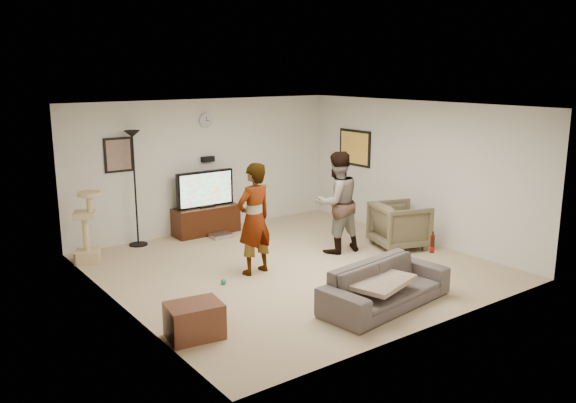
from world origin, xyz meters
TOP-DOWN VIEW (x-y plane):
  - floor at (0.00, 0.00)m, footprint 5.50×5.50m
  - ceiling at (0.00, 0.00)m, footprint 5.50×5.50m
  - wall_back at (0.00, 2.75)m, footprint 5.50×0.04m
  - wall_front at (0.00, -2.75)m, footprint 5.50×0.04m
  - wall_left at (-2.75, 0.00)m, footprint 0.04×5.50m
  - wall_right at (2.75, 0.00)m, footprint 0.04×5.50m
  - wall_clock at (0.00, 2.72)m, footprint 0.26×0.04m
  - wall_speaker at (0.00, 2.69)m, footprint 0.25×0.10m
  - picture_back at (-1.70, 2.73)m, footprint 0.42×0.03m
  - picture_right at (2.73, 1.60)m, footprint 0.03×0.78m
  - tv_stand at (-0.17, 2.50)m, footprint 1.25×0.45m
  - console_box at (-0.09, 2.11)m, footprint 0.40×0.30m
  - tv at (-0.17, 2.50)m, footprint 1.14×0.08m
  - tv_screen at (-0.17, 2.46)m, footprint 1.05×0.01m
  - floor_lamp at (-1.51, 2.55)m, footprint 0.32×0.32m
  - cat_tree at (-2.53, 2.13)m, footprint 0.49×0.49m
  - person_left at (-0.64, 0.11)m, footprint 0.67×0.49m
  - person_right at (1.07, 0.20)m, footprint 0.89×0.72m
  - sofa at (0.05, -1.96)m, footprint 2.00×0.99m
  - throw_blanket at (-0.12, -1.96)m, footprint 1.06×0.93m
  - beer_bottle at (0.93, -1.96)m, footprint 0.06×0.06m
  - armchair at (2.12, -0.25)m, footprint 1.08×1.06m
  - side_table at (-2.40, -1.32)m, footprint 0.68×0.55m
  - toy_ball at (-1.27, -0.04)m, footprint 0.08×0.08m

SIDE VIEW (x-z plane):
  - floor at x=0.00m, z-range -0.02..0.00m
  - console_box at x=-0.09m, z-range 0.00..0.07m
  - toy_ball at x=-1.27m, z-range 0.00..0.08m
  - side_table at x=-2.40m, z-range 0.00..0.41m
  - tv_stand at x=-0.17m, z-range 0.00..0.52m
  - sofa at x=0.05m, z-range 0.00..0.56m
  - throw_blanket at x=-0.12m, z-range 0.35..0.41m
  - armchair at x=2.12m, z-range 0.00..0.79m
  - cat_tree at x=-2.53m, z-range 0.00..1.16m
  - beer_bottle at x=0.93m, z-range 0.56..0.81m
  - person_left at x=-0.64m, z-range 0.00..1.70m
  - person_right at x=1.07m, z-range 0.00..1.72m
  - tv at x=-0.17m, z-range 0.52..1.20m
  - tv_screen at x=-0.17m, z-range 0.56..1.16m
  - floor_lamp at x=-1.51m, z-range 0.00..2.02m
  - wall_back at x=0.00m, z-range 0.00..2.50m
  - wall_front at x=0.00m, z-range 0.00..2.50m
  - wall_left at x=-2.75m, z-range 0.00..2.50m
  - wall_right at x=2.75m, z-range 0.00..2.50m
  - wall_speaker at x=0.00m, z-range 1.33..1.43m
  - picture_right at x=2.73m, z-range 1.19..1.81m
  - picture_back at x=-1.70m, z-range 1.34..1.86m
  - wall_clock at x=0.00m, z-range 1.97..2.23m
  - ceiling at x=0.00m, z-range 2.50..2.52m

